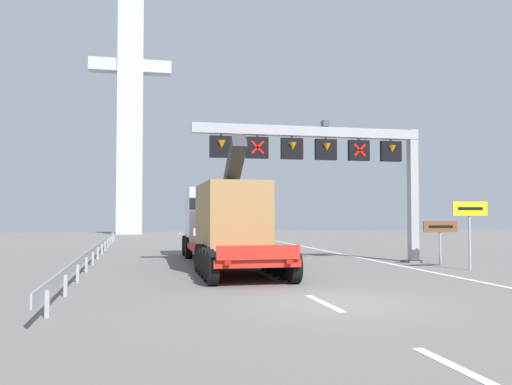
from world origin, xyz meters
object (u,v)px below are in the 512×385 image
at_px(exit_sign_yellow, 470,218).
at_px(bridge_pylon_distant, 130,95).
at_px(overhead_lane_gantry, 333,153).
at_px(heavy_haul_truck_red, 222,220).
at_px(tourist_info_sign_brown, 440,231).

height_order(exit_sign_yellow, bridge_pylon_distant, bridge_pylon_distant).
xyz_separation_m(overhead_lane_gantry, heavy_haul_truck_red, (-4.99, 1.19, -3.10)).
height_order(heavy_haul_truck_red, bridge_pylon_distant, bridge_pylon_distant).
relative_size(tourist_info_sign_brown, bridge_pylon_distant, 0.07).
relative_size(heavy_haul_truck_red, tourist_info_sign_brown, 7.16).
xyz_separation_m(heavy_haul_truck_red, exit_sign_yellow, (9.49, -4.92, 0.15)).
height_order(tourist_info_sign_brown, bridge_pylon_distant, bridge_pylon_distant).
bearing_deg(overhead_lane_gantry, bridge_pylon_distant, 104.43).
distance_m(overhead_lane_gantry, tourist_info_sign_brown, 5.95).
bearing_deg(tourist_info_sign_brown, overhead_lane_gantry, 161.65).
xyz_separation_m(exit_sign_yellow, bridge_pylon_distant, (-14.23, 41.54, 13.36)).
bearing_deg(tourist_info_sign_brown, bridge_pylon_distant, 109.93).
bearing_deg(exit_sign_yellow, overhead_lane_gantry, 140.34).
distance_m(overhead_lane_gantry, heavy_haul_truck_red, 5.99).
relative_size(exit_sign_yellow, tourist_info_sign_brown, 1.42).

